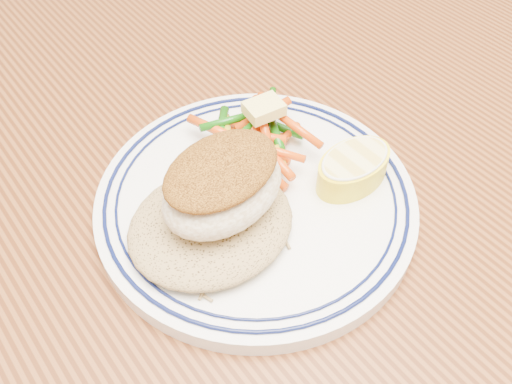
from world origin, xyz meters
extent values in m
cube|color=#4F250F|center=(0.00, 0.00, 0.73)|extent=(1.50, 0.90, 0.04)
cylinder|color=#4F250F|center=(0.68, 0.38, 0.35)|extent=(0.07, 0.07, 0.71)
cylinder|color=white|center=(-0.01, -0.05, 0.76)|extent=(0.25, 0.25, 0.01)
torus|color=#0A113F|center=(-0.01, -0.05, 0.77)|extent=(0.24, 0.24, 0.00)
torus|color=#0A113F|center=(-0.01, -0.05, 0.77)|extent=(0.22, 0.22, 0.00)
ellipsoid|color=#9A7D4D|center=(-0.06, -0.06, 0.78)|extent=(0.13, 0.11, 0.02)
ellipsoid|color=#F1E6C7|center=(-0.04, -0.05, 0.80)|extent=(0.11, 0.08, 0.04)
ellipsoid|color=brown|center=(-0.04, -0.05, 0.82)|extent=(0.10, 0.08, 0.02)
cylinder|color=#D2450A|center=(0.03, -0.01, 0.77)|extent=(0.02, 0.06, 0.01)
cylinder|color=#D2450A|center=(0.03, 0.01, 0.77)|extent=(0.04, 0.05, 0.01)
cylinder|color=#D2450A|center=(0.01, -0.04, 0.77)|extent=(0.01, 0.05, 0.01)
cylinder|color=#D2450A|center=(0.00, 0.00, 0.77)|extent=(0.06, 0.01, 0.01)
cylinder|color=#D2450A|center=(0.00, -0.02, 0.77)|extent=(0.05, 0.02, 0.01)
cylinder|color=#D2450A|center=(0.04, -0.02, 0.77)|extent=(0.06, 0.02, 0.01)
cylinder|color=gold|center=(0.00, -0.03, 0.77)|extent=(0.06, 0.03, 0.01)
cylinder|color=#13580B|center=(0.05, 0.00, 0.77)|extent=(0.03, 0.06, 0.01)
cylinder|color=#D2450A|center=(0.03, 0.00, 0.78)|extent=(0.03, 0.05, 0.01)
cylinder|color=#13580B|center=(0.06, 0.01, 0.78)|extent=(0.04, 0.04, 0.01)
cylinder|color=#13580B|center=(0.04, -0.01, 0.78)|extent=(0.03, 0.05, 0.01)
cylinder|color=#D2450A|center=(0.02, -0.04, 0.78)|extent=(0.02, 0.05, 0.01)
cylinder|color=gold|center=(0.00, -0.02, 0.78)|extent=(0.05, 0.03, 0.01)
cylinder|color=#13580B|center=(0.00, 0.02, 0.78)|extent=(0.04, 0.04, 0.01)
cylinder|color=gold|center=(0.00, 0.00, 0.78)|extent=(0.04, 0.05, 0.01)
cylinder|color=#D2450A|center=(0.00, 0.02, 0.78)|extent=(0.02, 0.05, 0.01)
cylinder|color=#D2450A|center=(0.02, -0.03, 0.78)|extent=(0.03, 0.06, 0.01)
cylinder|color=#D2450A|center=(0.00, 0.00, 0.78)|extent=(0.05, 0.01, 0.01)
cylinder|color=#D2450A|center=(0.00, -0.02, 0.78)|extent=(0.04, 0.04, 0.01)
cylinder|color=#13580B|center=(0.02, 0.02, 0.78)|extent=(0.06, 0.02, 0.01)
cylinder|color=#D2450A|center=(0.03, 0.00, 0.79)|extent=(0.05, 0.05, 0.01)
cylinder|color=#D2450A|center=(0.04, 0.01, 0.78)|extent=(0.05, 0.01, 0.02)
cylinder|color=#D2450A|center=(0.03, 0.00, 0.79)|extent=(0.03, 0.05, 0.01)
cylinder|color=#13580B|center=(0.02, 0.00, 0.79)|extent=(0.05, 0.02, 0.01)
cylinder|color=#D2450A|center=(0.05, -0.02, 0.79)|extent=(0.02, 0.06, 0.01)
cube|color=#F8E679|center=(0.03, 0.00, 0.80)|extent=(0.03, 0.03, 0.01)
torus|color=white|center=(0.06, -0.08, 0.79)|extent=(0.06, 0.06, 0.00)
camera|label=1|loc=(-0.19, -0.28, 1.10)|focal=40.00mm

